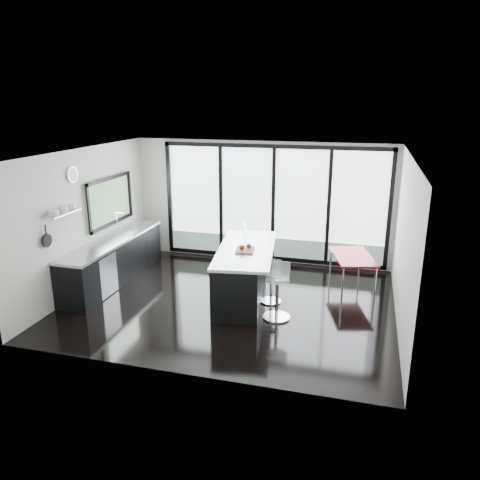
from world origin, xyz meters
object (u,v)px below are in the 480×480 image
(bar_stool_near, at_px, (277,298))
(island, at_px, (242,272))
(red_table, at_px, (352,271))
(bar_stool_far, at_px, (271,286))

(bar_stool_near, bearing_deg, island, 140.37)
(island, distance_m, red_table, 2.29)
(bar_stool_far, bearing_deg, bar_stool_near, -70.99)
(red_table, bearing_deg, bar_stool_far, -141.41)
(bar_stool_near, relative_size, red_table, 0.60)
(red_table, bearing_deg, island, -152.77)
(bar_stool_near, relative_size, bar_stool_far, 1.23)
(island, height_order, bar_stool_far, island)
(bar_stool_near, bearing_deg, bar_stool_far, 111.99)
(island, bearing_deg, red_table, 27.23)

